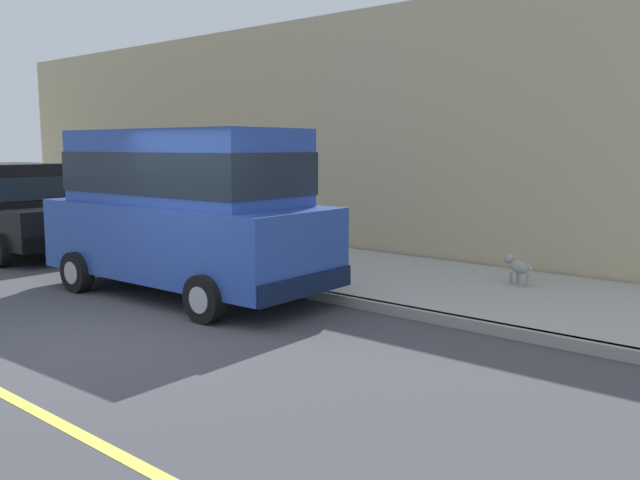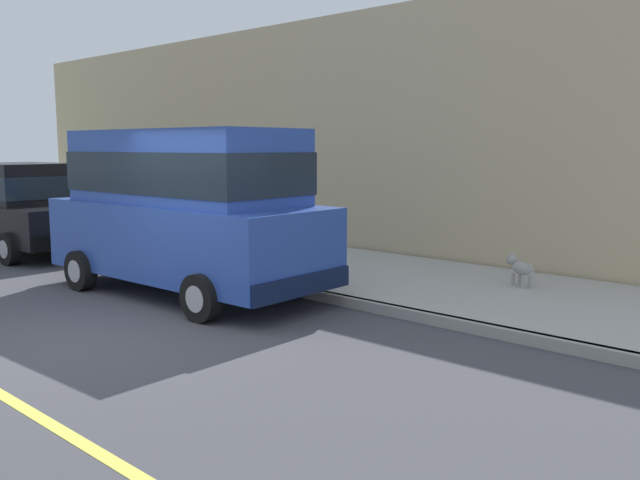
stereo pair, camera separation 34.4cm
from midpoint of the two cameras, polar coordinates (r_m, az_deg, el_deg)
The scene contains 7 objects.
ground_plane at distance 8.45m, azimuth -17.02°, elevation -7.96°, with size 80.00×80.00×0.00m, color #424247.
curb at distance 10.36m, azimuth -1.58°, elevation -4.27°, with size 0.16×64.00×0.14m, color gray.
sidewalk at distance 11.69m, azimuth 4.58°, elevation -2.88°, with size 3.60×64.00×0.14m, color #A8A59E.
car_blue_van at distance 10.37m, azimuth -10.50°, elevation 3.02°, with size 2.25×4.96×2.52m.
car_black_sedan at distance 15.59m, azimuth -23.65°, elevation 2.60°, with size 2.14×4.65×1.92m.
dog_grey at distance 10.76m, azimuth 17.57°, elevation -2.24°, with size 0.47×0.66×0.49m.
building_facade at distance 16.29m, azimuth -4.25°, elevation 8.79°, with size 0.50×20.00×5.00m, color tan.
Camera 2 is at (-3.95, -7.18, 2.27)m, focal length 37.42 mm.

